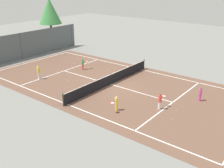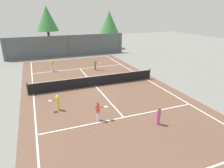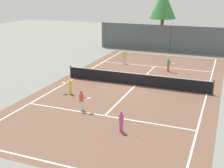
{
  "view_description": "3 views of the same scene",
  "coord_description": "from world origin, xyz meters",
  "px_view_note": "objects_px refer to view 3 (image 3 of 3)",
  "views": [
    {
      "loc": [
        -18.3,
        -14.57,
        9.27
      ],
      "look_at": [
        -1.05,
        -1.01,
        0.61
      ],
      "focal_mm": 42.84,
      "sensor_mm": 36.0,
      "label": 1
    },
    {
      "loc": [
        -5.09,
        -17.13,
        6.74
      ],
      "look_at": [
        0.99,
        -1.77,
        0.67
      ],
      "focal_mm": 32.34,
      "sensor_mm": 36.0,
      "label": 2
    },
    {
      "loc": [
        6.53,
        -21.71,
        7.47
      ],
      "look_at": [
        -1.15,
        -2.24,
        0.65
      ],
      "focal_mm": 47.55,
      "sensor_mm": 36.0,
      "label": 3
    }
  ],
  "objects_px": {
    "tennis_ball_4": "(201,101)",
    "tennis_ball_9": "(129,71)",
    "ball_crate": "(138,80)",
    "tennis_ball_12": "(189,86)",
    "tennis_ball_10": "(138,136)",
    "tennis_ball_11": "(82,118)",
    "tennis_ball_0": "(56,116)",
    "tennis_ball_7": "(184,79)",
    "player_2": "(121,121)",
    "player_3": "(82,100)",
    "tennis_ball_8": "(114,80)",
    "tennis_ball_5": "(200,65)",
    "player_0": "(169,65)",
    "player_4": "(70,86)",
    "tennis_ball_3": "(97,97)",
    "tennis_ball_2": "(183,66)",
    "tennis_ball_6": "(87,75)",
    "player_1": "(124,57)",
    "tennis_ball_1": "(160,69)"
  },
  "relations": [
    {
      "from": "tennis_ball_1",
      "to": "tennis_ball_11",
      "type": "bearing_deg",
      "value": -98.35
    },
    {
      "from": "player_1",
      "to": "tennis_ball_12",
      "type": "xyz_separation_m",
      "value": [
        7.29,
        -5.26,
        -0.69
      ]
    },
    {
      "from": "tennis_ball_0",
      "to": "player_1",
      "type": "bearing_deg",
      "value": 92.11
    },
    {
      "from": "player_3",
      "to": "tennis_ball_7",
      "type": "height_order",
      "value": "player_3"
    },
    {
      "from": "tennis_ball_6",
      "to": "tennis_ball_4",
      "type": "bearing_deg",
      "value": -15.25
    },
    {
      "from": "tennis_ball_9",
      "to": "tennis_ball_11",
      "type": "relative_size",
      "value": 1.0
    },
    {
      "from": "tennis_ball_3",
      "to": "tennis_ball_10",
      "type": "height_order",
      "value": "same"
    },
    {
      "from": "tennis_ball_2",
      "to": "tennis_ball_5",
      "type": "relative_size",
      "value": 1.0
    },
    {
      "from": "player_3",
      "to": "player_0",
      "type": "bearing_deg",
      "value": 73.69
    },
    {
      "from": "player_3",
      "to": "tennis_ball_12",
      "type": "xyz_separation_m",
      "value": [
        5.75,
        7.32,
        -0.65
      ]
    },
    {
      "from": "player_4",
      "to": "tennis_ball_6",
      "type": "bearing_deg",
      "value": 100.6
    },
    {
      "from": "player_1",
      "to": "tennis_ball_12",
      "type": "relative_size",
      "value": 21.29
    },
    {
      "from": "player_0",
      "to": "tennis_ball_5",
      "type": "distance_m",
      "value": 4.35
    },
    {
      "from": "tennis_ball_5",
      "to": "tennis_ball_10",
      "type": "distance_m",
      "value": 16.85
    },
    {
      "from": "tennis_ball_3",
      "to": "tennis_ball_12",
      "type": "height_order",
      "value": "same"
    },
    {
      "from": "tennis_ball_1",
      "to": "tennis_ball_5",
      "type": "relative_size",
      "value": 1.0
    },
    {
      "from": "player_3",
      "to": "tennis_ball_6",
      "type": "xyz_separation_m",
      "value": [
        -3.11,
        7.11,
        -0.65
      ]
    },
    {
      "from": "tennis_ball_4",
      "to": "tennis_ball_9",
      "type": "relative_size",
      "value": 1.0
    },
    {
      "from": "tennis_ball_7",
      "to": "player_2",
      "type": "bearing_deg",
      "value": -98.95
    },
    {
      "from": "tennis_ball_4",
      "to": "tennis_ball_3",
      "type": "bearing_deg",
      "value": -164.63
    },
    {
      "from": "tennis_ball_4",
      "to": "tennis_ball_12",
      "type": "distance_m",
      "value": 3.2
    },
    {
      "from": "player_3",
      "to": "tennis_ball_9",
      "type": "bearing_deg",
      "value": 90.91
    },
    {
      "from": "player_3",
      "to": "player_2",
      "type": "bearing_deg",
      "value": -29.06
    },
    {
      "from": "player_1",
      "to": "tennis_ball_7",
      "type": "relative_size",
      "value": 21.29
    },
    {
      "from": "tennis_ball_8",
      "to": "tennis_ball_9",
      "type": "xyz_separation_m",
      "value": [
        0.31,
        3.21,
        0.0
      ]
    },
    {
      "from": "tennis_ball_2",
      "to": "tennis_ball_9",
      "type": "height_order",
      "value": "same"
    },
    {
      "from": "player_3",
      "to": "player_1",
      "type": "bearing_deg",
      "value": 96.98
    },
    {
      "from": "tennis_ball_7",
      "to": "tennis_ball_11",
      "type": "relative_size",
      "value": 1.0
    },
    {
      "from": "player_1",
      "to": "tennis_ball_3",
      "type": "relative_size",
      "value": 21.29
    },
    {
      "from": "ball_crate",
      "to": "tennis_ball_5",
      "type": "distance_m",
      "value": 8.72
    },
    {
      "from": "tennis_ball_3",
      "to": "tennis_ball_6",
      "type": "height_order",
      "value": "same"
    },
    {
      "from": "ball_crate",
      "to": "tennis_ball_12",
      "type": "distance_m",
      "value": 4.16
    },
    {
      "from": "player_2",
      "to": "tennis_ball_12",
      "type": "relative_size",
      "value": 17.76
    },
    {
      "from": "player_0",
      "to": "tennis_ball_4",
      "type": "height_order",
      "value": "player_0"
    },
    {
      "from": "player_1",
      "to": "tennis_ball_11",
      "type": "distance_m",
      "value": 13.92
    },
    {
      "from": "tennis_ball_10",
      "to": "tennis_ball_9",
      "type": "bearing_deg",
      "value": 110.4
    },
    {
      "from": "player_3",
      "to": "tennis_ball_5",
      "type": "distance_m",
      "value": 15.84
    },
    {
      "from": "tennis_ball_5",
      "to": "tennis_ball_11",
      "type": "distance_m",
      "value": 16.72
    },
    {
      "from": "tennis_ball_6",
      "to": "tennis_ball_10",
      "type": "relative_size",
      "value": 1.0
    },
    {
      "from": "player_0",
      "to": "tennis_ball_12",
      "type": "bearing_deg",
      "value": -57.94
    },
    {
      "from": "player_1",
      "to": "tennis_ball_0",
      "type": "relative_size",
      "value": 21.29
    },
    {
      "from": "tennis_ball_2",
      "to": "tennis_ball_11",
      "type": "relative_size",
      "value": 1.0
    },
    {
      "from": "player_4",
      "to": "tennis_ball_7",
      "type": "xyz_separation_m",
      "value": [
        7.28,
        6.65,
        -0.58
      ]
    },
    {
      "from": "player_0",
      "to": "player_3",
      "type": "xyz_separation_m",
      "value": [
        -3.29,
        -11.25,
        0.03
      ]
    },
    {
      "from": "tennis_ball_3",
      "to": "tennis_ball_9",
      "type": "xyz_separation_m",
      "value": [
        -0.13,
        7.58,
        0.0
      ]
    },
    {
      "from": "ball_crate",
      "to": "tennis_ball_2",
      "type": "xyz_separation_m",
      "value": [
        2.72,
        6.48,
        -0.15
      ]
    },
    {
      "from": "tennis_ball_8",
      "to": "player_4",
      "type": "bearing_deg",
      "value": -112.04
    },
    {
      "from": "tennis_ball_11",
      "to": "tennis_ball_0",
      "type": "bearing_deg",
      "value": -167.16
    },
    {
      "from": "tennis_ball_3",
      "to": "tennis_ball_7",
      "type": "bearing_deg",
      "value": 52.67
    },
    {
      "from": "tennis_ball_5",
      "to": "tennis_ball_8",
      "type": "bearing_deg",
      "value": -128.78
    }
  ]
}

